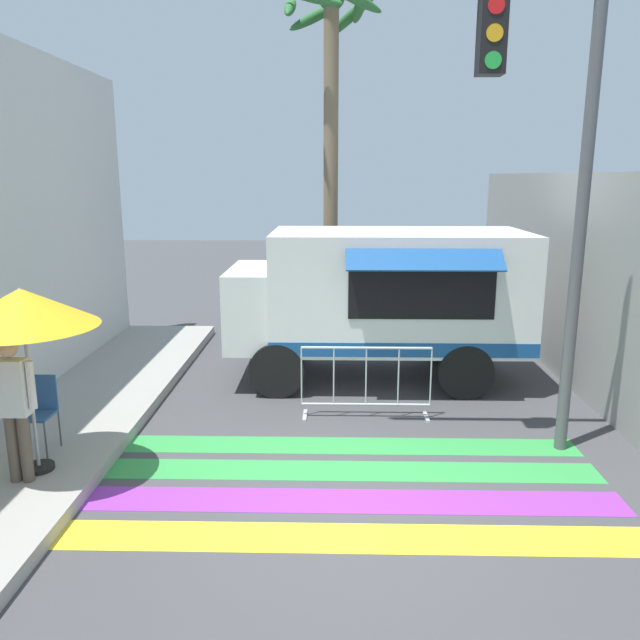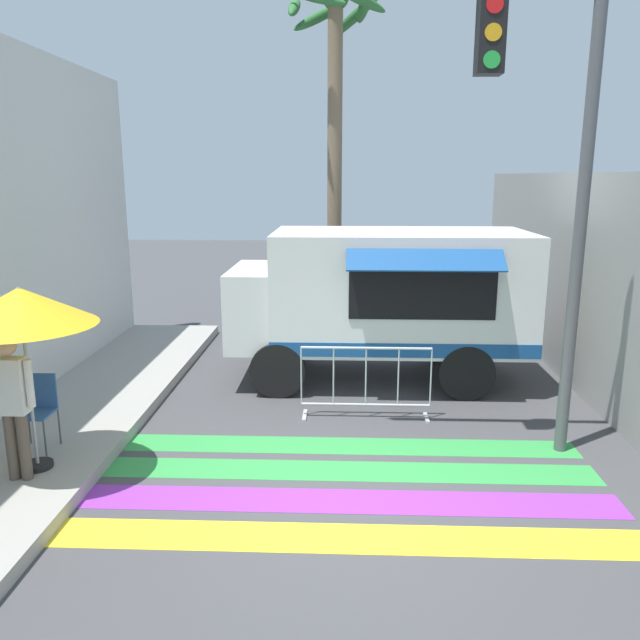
# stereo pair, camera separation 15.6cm
# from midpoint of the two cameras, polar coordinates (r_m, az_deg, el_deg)

# --- Properties ---
(ground_plane) EXTENTS (60.00, 60.00, 0.00)m
(ground_plane) POSITION_cam_midpoint_polar(r_m,az_deg,el_deg) (7.40, 1.97, -16.74)
(ground_plane) COLOR #424244
(concrete_wall_right) EXTENTS (0.20, 16.00, 3.74)m
(concrete_wall_right) POSITION_cam_midpoint_polar(r_m,az_deg,el_deg) (10.48, 25.01, 1.87)
(concrete_wall_right) COLOR gray
(concrete_wall_right) RESTS_ON ground_plane
(crosswalk_painted) EXTENTS (6.40, 2.84, 0.01)m
(crosswalk_painted) POSITION_cam_midpoint_polar(r_m,az_deg,el_deg) (7.86, 1.93, -14.84)
(crosswalk_painted) COLOR yellow
(crosswalk_painted) RESTS_ON ground_plane
(food_truck) EXTENTS (5.29, 2.77, 2.72)m
(food_truck) POSITION_cam_midpoint_polar(r_m,az_deg,el_deg) (11.33, 4.67, 2.48)
(food_truck) COLOR white
(food_truck) RESTS_ON ground_plane
(traffic_signal_pole) EXTENTS (3.82, 0.29, 6.30)m
(traffic_signal_pole) POSITION_cam_midpoint_polar(r_m,az_deg,el_deg) (8.43, 18.35, 16.09)
(traffic_signal_pole) COLOR #515456
(traffic_signal_pole) RESTS_ON ground_plane
(patio_umbrella) EXTENTS (1.72, 1.72, 2.25)m
(patio_umbrella) POSITION_cam_midpoint_polar(r_m,az_deg,el_deg) (7.98, -26.12, 0.92)
(patio_umbrella) COLOR black
(patio_umbrella) RESTS_ON sidewalk_left
(folding_chair) EXTENTS (0.43, 0.43, 0.99)m
(folding_chair) POSITION_cam_midpoint_polar(r_m,az_deg,el_deg) (8.95, -24.85, -7.15)
(folding_chair) COLOR #4C4C51
(folding_chair) RESTS_ON sidewalk_left
(vendor_person) EXTENTS (0.53, 0.23, 1.75)m
(vendor_person) POSITION_cam_midpoint_polar(r_m,az_deg,el_deg) (8.02, -26.71, -6.58)
(vendor_person) COLOR brown
(vendor_person) RESTS_ON sidewalk_left
(barricade_front) EXTENTS (2.02, 0.44, 1.14)m
(barricade_front) POSITION_cam_midpoint_polar(r_m,az_deg,el_deg) (9.69, 3.76, -5.71)
(barricade_front) COLOR #B7BABF
(barricade_front) RESTS_ON ground_plane
(palm_tree) EXTENTS (2.28, 2.36, 7.78)m
(palm_tree) POSITION_cam_midpoint_polar(r_m,az_deg,el_deg) (14.84, 0.60, 19.77)
(palm_tree) COLOR #7A664C
(palm_tree) RESTS_ON ground_plane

